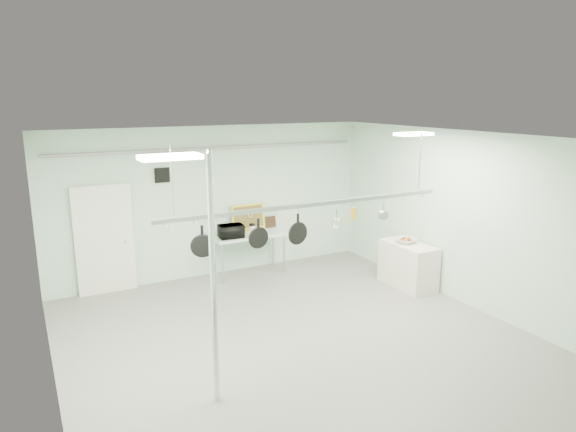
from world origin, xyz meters
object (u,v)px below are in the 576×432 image
skillet_right (298,229)px  prep_table (249,237)px  fruit_bowl (406,241)px  chrome_pole (213,282)px  pot_rack (311,203)px  skillet_left (202,241)px  coffee_canister (252,229)px  skillet_mid (258,234)px  side_cabinet (408,265)px  microwave (231,231)px

skillet_right → prep_table: bearing=70.6°
prep_table → fruit_bowl: 3.31m
prep_table → chrome_pole: bearing=-118.7°
prep_table → pot_rack: pot_rack is taller
skillet_left → skillet_right: (1.49, 0.00, -0.02)m
skillet_right → chrome_pole: bearing=-160.4°
prep_table → fruit_bowl: size_ratio=4.10×
chrome_pole → pot_rack: (1.90, 0.90, 0.63)m
skillet_left → skillet_right: 1.49m
fruit_bowl → coffee_canister: bearing=139.2°
skillet_mid → side_cabinet: bearing=14.3°
microwave → skillet_mid: skillet_mid is taller
prep_table → fruit_bowl: fruit_bowl is taller
microwave → skillet_right: bearing=90.7°
coffee_canister → fruit_bowl: size_ratio=0.45×
pot_rack → coffee_canister: bearing=81.6°
coffee_canister → fruit_bowl: 3.24m
microwave → chrome_pole: bearing=69.6°
fruit_bowl → skillet_mid: bearing=-162.9°
fruit_bowl → skillet_left: size_ratio=0.90×
skillet_left → skillet_mid: 0.84m
chrome_pole → prep_table: 4.85m
pot_rack → coffee_canister: pot_rack is taller
prep_table → side_cabinet: (2.55, -2.20, -0.38)m
side_cabinet → microwave: bearing=145.1°
fruit_bowl → skillet_left: skillet_left is taller
microwave → fruit_bowl: microwave is taller
microwave → skillet_right: (-0.18, -3.19, 0.80)m
coffee_canister → chrome_pole: bearing=-119.6°
side_cabinet → microwave: microwave is taller
chrome_pole → side_cabinet: chrome_pole is taller
chrome_pole → microwave: chrome_pole is taller
chrome_pole → skillet_right: 1.92m
fruit_bowl → skillet_mid: size_ratio=0.86×
skillet_mid → skillet_right: size_ratio=0.95×
pot_rack → skillet_mid: bearing=180.0°
fruit_bowl → chrome_pole: bearing=-156.8°
skillet_left → fruit_bowl: bearing=31.2°
microwave → prep_table: bearing=-162.2°
chrome_pole → skillet_right: bearing=28.3°
skillet_left → prep_table: bearing=74.3°
microwave → pot_rack: bearing=94.8°
side_cabinet → coffee_canister: size_ratio=6.81×
side_cabinet → skillet_mid: 4.23m
prep_table → side_cabinet: 3.39m
chrome_pole → skillet_left: bearing=78.8°
coffee_canister → skillet_right: size_ratio=0.37×
chrome_pole → fruit_bowl: size_ratio=8.21×
skillet_mid → prep_table: bearing=67.1°
coffee_canister → skillet_right: (-0.71, -3.29, 0.85)m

